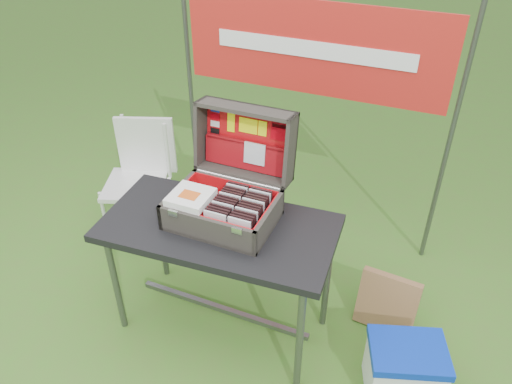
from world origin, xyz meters
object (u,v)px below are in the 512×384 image
at_px(suitcase, 227,174).
at_px(chair, 135,186).
at_px(table, 221,278).
at_px(cooler, 404,370).
at_px(cardboard_box, 387,303).

distance_m(suitcase, chair, 1.11).
relative_size(table, cooler, 3.20).
bearing_deg(cardboard_box, suitcase, -157.88).
relative_size(cooler, chair, 0.43).
distance_m(chair, cardboard_box, 1.74).
distance_m(table, cardboard_box, 0.94).
bearing_deg(chair, table, -49.98).
distance_m(cooler, cardboard_box, 0.43).
distance_m(table, cooler, 1.03).
height_order(suitcase, chair, suitcase).
xyz_separation_m(cooler, chair, (-1.88, 0.53, 0.26)).
height_order(chair, cardboard_box, chair).
bearing_deg(cooler, table, 159.09).
height_order(cooler, chair, chair).
bearing_deg(chair, suitcase, -44.78).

